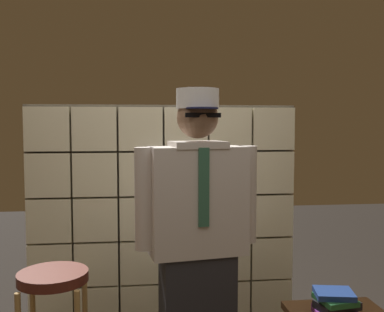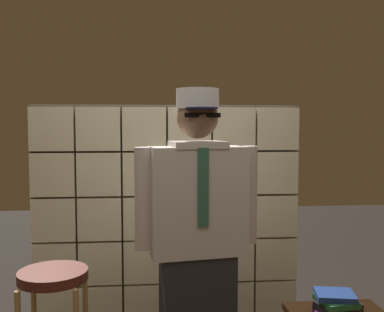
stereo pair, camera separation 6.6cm
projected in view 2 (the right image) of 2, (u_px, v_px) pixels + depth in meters
name	position (u px, v px, depth m)	size (l,w,h in m)	color
glass_block_wall	(167.00, 217.00, 3.30)	(2.01, 0.10, 1.68)	beige
standing_person	(198.00, 241.00, 2.37)	(0.68, 0.33, 1.70)	#28282D
bar_stool	(54.00, 311.00, 2.18)	(0.34, 0.34, 0.80)	#592319
book_stack	(336.00, 305.00, 2.29)	(0.25, 0.21, 0.14)	#591E66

